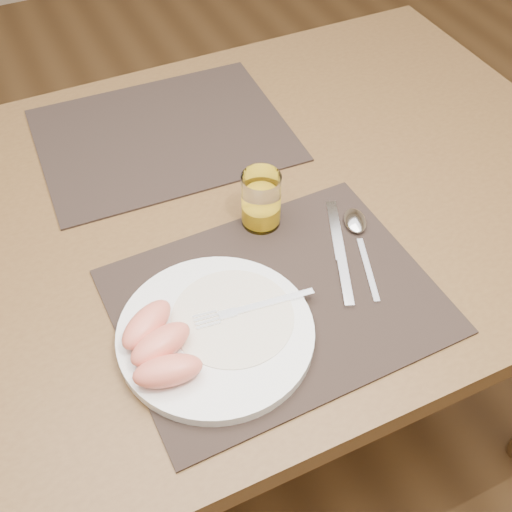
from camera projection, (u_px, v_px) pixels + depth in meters
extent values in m
plane|color=#54381C|center=(226.00, 425.00, 1.61)|extent=(5.00, 5.00, 0.00)
cube|color=brown|center=(211.00, 218.00, 1.07)|extent=(1.40, 0.90, 0.04)
cylinder|color=brown|center=(376.00, 163.00, 1.75)|extent=(0.06, 0.06, 0.71)
cube|color=black|center=(276.00, 301.00, 0.93)|extent=(0.46, 0.36, 0.00)
cube|color=black|center=(163.00, 135.00, 1.19)|extent=(0.46, 0.37, 0.00)
cylinder|color=white|center=(216.00, 334.00, 0.87)|extent=(0.27, 0.27, 0.02)
cylinder|color=white|center=(233.00, 317.00, 0.88)|extent=(0.17, 0.17, 0.00)
cube|color=silver|center=(275.00, 301.00, 0.90)|extent=(0.12, 0.02, 0.00)
cube|color=silver|center=(228.00, 314.00, 0.88)|extent=(0.03, 0.02, 0.00)
cube|color=silver|center=(207.00, 320.00, 0.88)|extent=(0.04, 0.03, 0.00)
cube|color=silver|center=(336.00, 230.00, 1.02)|extent=(0.07, 0.13, 0.00)
cube|color=silver|center=(345.00, 282.00, 0.94)|extent=(0.05, 0.09, 0.01)
cube|color=silver|center=(368.00, 269.00, 0.96)|extent=(0.05, 0.12, 0.00)
ellipsoid|color=silver|center=(355.00, 221.00, 1.02)|extent=(0.05, 0.07, 0.01)
cylinder|color=white|center=(261.00, 200.00, 1.00)|extent=(0.06, 0.06, 0.09)
cylinder|color=yellow|center=(261.00, 213.00, 1.02)|extent=(0.05, 0.05, 0.03)
ellipsoid|color=#E6785D|center=(168.00, 371.00, 0.80)|extent=(0.10, 0.06, 0.04)
ellipsoid|color=#E6785D|center=(161.00, 344.00, 0.83)|extent=(0.10, 0.07, 0.04)
ellipsoid|color=#E6785D|center=(147.00, 324.00, 0.85)|extent=(0.10, 0.08, 0.04)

